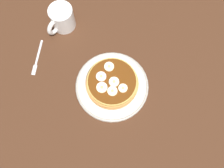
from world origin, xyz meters
TOP-DOWN VIEW (x-y plane):
  - ground_plane at (0.00, 0.00)cm, footprint 140.00×140.00cm
  - plate at (0.00, 0.00)cm, footprint 23.74×23.74cm
  - pancake_stack at (-0.12, 0.13)cm, footprint 17.07×16.98cm
  - banana_slice_0 at (-0.43, 0.75)cm, footprint 3.14×3.14cm
  - banana_slice_1 at (2.60, 2.04)cm, footprint 3.07×3.07cm
  - banana_slice_2 at (-3.13, -3.41)cm, footprint 3.08×3.08cm
  - banana_slice_3 at (3.58, -1.17)cm, footprint 3.36×3.36cm
  - banana_slice_4 at (0.94, -3.41)cm, footprint 3.15×3.15cm
  - banana_slice_5 at (-0.24, 4.07)cm, footprint 2.80×2.80cm
  - coffee_mug at (-8.49, -27.46)cm, footprint 11.46×8.15cm
  - fork at (7.17, -26.29)cm, footprint 11.95×6.95cm

SIDE VIEW (x-z plane):
  - ground_plane at x=0.00cm, z-range -3.00..0.00cm
  - fork at x=7.17cm, z-range 0.00..0.50cm
  - plate at x=0.00cm, z-range 0.06..1.56cm
  - pancake_stack at x=-0.12cm, z-range 1.20..5.94cm
  - coffee_mug at x=-8.49cm, z-range 0.13..8.61cm
  - banana_slice_5 at x=-0.24cm, z-range 5.80..6.50cm
  - banana_slice_1 at x=2.60cm, z-range 5.80..6.53cm
  - banana_slice_3 at x=3.58cm, z-range 5.80..6.59cm
  - banana_slice_2 at x=-3.13cm, z-range 5.80..6.66cm
  - banana_slice_0 at x=-0.43cm, z-range 5.80..6.67cm
  - banana_slice_4 at x=0.94cm, z-range 5.80..6.74cm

